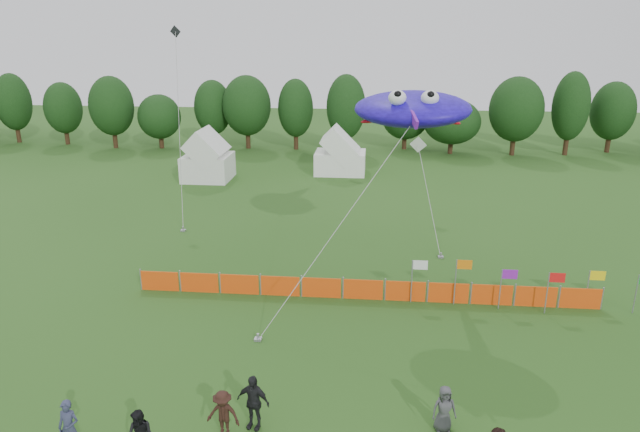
# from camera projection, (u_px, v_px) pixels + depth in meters

# --- Properties ---
(ground) EXTENTS (160.00, 160.00, 0.00)m
(ground) POSITION_uv_depth(u_px,v_px,m) (302.00, 423.00, 18.62)
(ground) COLOR #234C16
(ground) RESTS_ON ground
(treeline) EXTENTS (104.57, 8.78, 8.36)m
(treeline) POSITION_uv_depth(u_px,v_px,m) (371.00, 112.00, 59.73)
(treeline) COLOR #382314
(treeline) RESTS_ON ground
(tent_left) EXTENTS (3.99, 3.99, 3.52)m
(tent_left) POSITION_uv_depth(u_px,v_px,m) (208.00, 159.00, 48.90)
(tent_left) COLOR white
(tent_left) RESTS_ON ground
(tent_right) EXTENTS (4.55, 3.64, 3.21)m
(tent_right) POSITION_uv_depth(u_px,v_px,m) (340.00, 155.00, 51.13)
(tent_right) COLOR white
(tent_right) RESTS_ON ground
(barrier_fence) EXTENTS (21.90, 0.06, 1.00)m
(barrier_fence) POSITION_uv_depth(u_px,v_px,m) (363.00, 289.00, 27.14)
(barrier_fence) COLOR #E2460C
(barrier_fence) RESTS_ON ground
(flag_row) EXTENTS (10.73, 0.78, 2.25)m
(flag_row) POSITION_uv_depth(u_px,v_px,m) (524.00, 281.00, 25.96)
(flag_row) COLOR gray
(flag_row) RESTS_ON ground
(spectator_a) EXTENTS (0.67, 0.45, 1.80)m
(spectator_a) POSITION_uv_depth(u_px,v_px,m) (69.00, 427.00, 17.07)
(spectator_a) COLOR #2F334E
(spectator_a) RESTS_ON ground
(spectator_c) EXTENTS (1.13, 0.73, 1.65)m
(spectator_c) POSITION_uv_depth(u_px,v_px,m) (223.00, 415.00, 17.76)
(spectator_c) COLOR black
(spectator_c) RESTS_ON ground
(spectator_d) EXTENTS (1.19, 0.70, 1.89)m
(spectator_d) POSITION_uv_depth(u_px,v_px,m) (253.00, 402.00, 18.18)
(spectator_d) COLOR black
(spectator_d) RESTS_ON ground
(spectator_e) EXTENTS (0.86, 0.64, 1.59)m
(spectator_e) POSITION_uv_depth(u_px,v_px,m) (444.00, 409.00, 18.07)
(spectator_e) COLOR #414145
(spectator_e) RESTS_ON ground
(stingray_kite) EXTENTS (9.68, 12.41, 9.95)m
(stingray_kite) POSITION_uv_depth(u_px,v_px,m) (412.00, 108.00, 25.47)
(stingray_kite) COLOR #2910E4
(stingray_kite) RESTS_ON ground
(small_kite_white) EXTENTS (1.67, 9.00, 5.41)m
(small_kite_white) POSITION_uv_depth(u_px,v_px,m) (424.00, 173.00, 37.11)
(small_kite_white) COLOR silver
(small_kite_white) RESTS_ON ground
(small_kite_dark) EXTENTS (2.52, 7.23, 12.64)m
(small_kite_dark) POSITION_uv_depth(u_px,v_px,m) (179.00, 113.00, 38.31)
(small_kite_dark) COLOR black
(small_kite_dark) RESTS_ON ground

